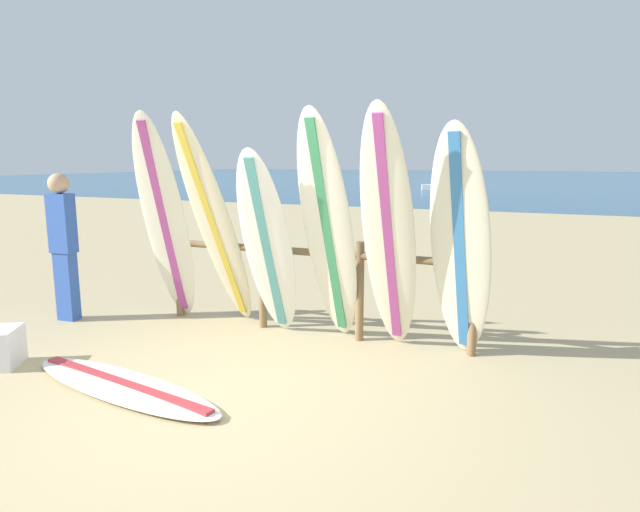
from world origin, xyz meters
name	(u,v)px	position (x,y,z in m)	size (l,w,h in m)	color
ground_plane	(196,414)	(0.00, 0.00, 0.00)	(120.00, 120.00, 0.00)	tan
ocean_water	(531,178)	(0.00, 58.00, 0.00)	(120.00, 80.00, 0.01)	#1E5984
surfboard_rack	(309,273)	(-0.02, 2.12, 0.69)	(3.62, 0.09, 1.07)	olive
surfboard_leaning_far_left	(165,222)	(-1.65, 1.77, 1.21)	(0.67, 0.98, 2.42)	white
surfboard_leaning_left	(215,226)	(-0.98, 1.78, 1.19)	(0.52, 1.23, 2.39)	beige
surfboard_leaning_center_left	(268,247)	(-0.30, 1.72, 1.02)	(0.62, 0.99, 2.04)	white
surfboard_leaning_center	(328,232)	(0.35, 1.79, 1.20)	(0.52, 1.01, 2.40)	white
surfboard_leaning_center_right	(389,236)	(0.99, 1.72, 1.20)	(0.54, 1.08, 2.41)	silver
surfboard_leaning_right	(460,246)	(1.63, 1.87, 1.12)	(0.65, 0.83, 2.25)	silver
surfboard_lying_on_sand	(122,386)	(-0.84, 0.12, 0.04)	(2.27, 0.89, 0.08)	white
beachgoer_standing	(63,241)	(-2.90, 1.45, 0.97)	(0.30, 0.24, 1.76)	#3359B2
small_boat_offshore	(440,186)	(-4.41, 31.80, 0.26)	(2.35, 1.31, 0.71)	silver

